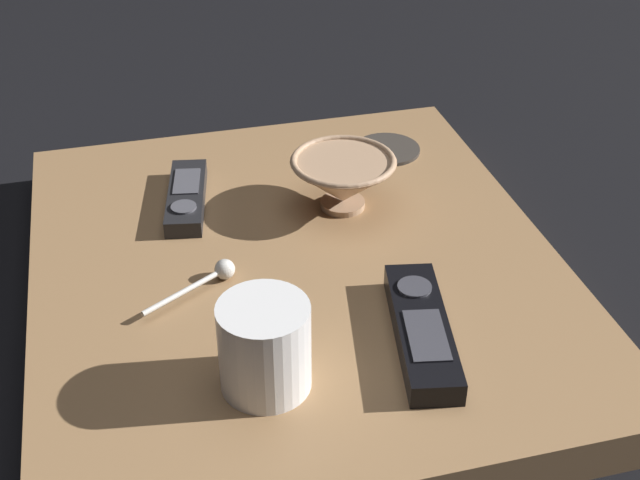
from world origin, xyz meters
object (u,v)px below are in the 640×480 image
(cereal_bowl, at_px, (343,179))
(tv_remote_far, at_px, (186,197))
(coffee_mug, at_px, (265,347))
(teaspoon, at_px, (215,274))
(tv_remote_near, at_px, (422,330))
(drink_coaster, at_px, (387,149))

(cereal_bowl, height_order, tv_remote_far, cereal_bowl)
(coffee_mug, relative_size, teaspoon, 0.85)
(coffee_mug, xyz_separation_m, teaspoon, (-0.17, -0.02, -0.03))
(coffee_mug, bearing_deg, teaspoon, -172.37)
(coffee_mug, xyz_separation_m, tv_remote_near, (-0.02, 0.16, -0.03))
(drink_coaster, bearing_deg, coffee_mug, -31.78)
(drink_coaster, bearing_deg, teaspoon, -48.80)
(cereal_bowl, height_order, coffee_mug, coffee_mug)
(tv_remote_near, xyz_separation_m, drink_coaster, (-0.39, 0.09, -0.01))
(tv_remote_near, height_order, drink_coaster, tv_remote_near)
(cereal_bowl, xyz_separation_m, teaspoon, (0.12, -0.18, -0.03))
(tv_remote_far, height_order, drink_coaster, tv_remote_far)
(teaspoon, distance_m, drink_coaster, 0.37)
(coffee_mug, distance_m, tv_remote_far, 0.34)
(teaspoon, bearing_deg, cereal_bowl, 123.52)
(coffee_mug, distance_m, teaspoon, 0.17)
(coffee_mug, relative_size, tv_remote_far, 0.57)
(coffee_mug, height_order, tv_remote_far, coffee_mug)
(cereal_bowl, xyz_separation_m, tv_remote_near, (0.27, 0.01, -0.03))
(cereal_bowl, height_order, drink_coaster, cereal_bowl)
(coffee_mug, xyz_separation_m, drink_coaster, (-0.41, 0.26, -0.04))
(tv_remote_far, bearing_deg, coffee_mug, 5.50)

